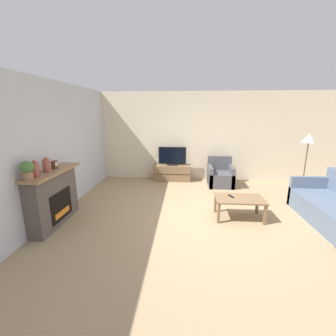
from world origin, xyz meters
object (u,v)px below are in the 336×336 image
tv_stand (172,173)px  remote (231,196)px  mantel_clock (55,165)px  armchair (220,176)px  coffee_table (239,201)px  fireplace (53,197)px  tv (172,157)px  potted_plant (27,169)px  floor_lamp (308,143)px  mantel_vase_left (35,169)px  mantel_vase_centre_left (46,165)px

tv_stand → remote: bearing=-61.4°
mantel_clock → armchair: mantel_clock is taller
tv_stand → coffee_table: bearing=-59.2°
fireplace → tv: 3.65m
tv → remote: tv is taller
potted_plant → tv: 4.16m
tv_stand → coffee_table: 2.91m
fireplace → floor_lamp: bearing=17.7°
fireplace → mantel_vase_left: mantel_vase_left is taller
tv_stand → remote: tv_stand is taller
mantel_vase_centre_left → coffee_table: 3.68m
armchair → remote: (-0.10, -2.06, 0.16)m
armchair → coffee_table: 2.13m
potted_plant → tv: potted_plant is taller
fireplace → armchair: (3.49, 2.63, -0.27)m
mantel_vase_left → remote: mantel_vase_left is taller
mantel_vase_centre_left → armchair: 4.51m
mantel_clock → floor_lamp: floor_lamp is taller
mantel_vase_centre_left → tv_stand: 3.83m
potted_plant → tv_stand: bearing=60.3°
floor_lamp → mantel_vase_centre_left: bearing=-161.2°
potted_plant → armchair: bearing=42.8°
potted_plant → coffee_table: potted_plant is taller
mantel_vase_left → potted_plant: 0.18m
coffee_table → tv_stand: bearing=120.8°
armchair → coffee_table: size_ratio=0.86×
mantel_clock → tv_stand: 3.63m
fireplace → mantel_clock: size_ratio=9.21×
potted_plant → tv_stand: size_ratio=0.27×
mantel_vase_left → potted_plant: potted_plant is taller
armchair → coffee_table: bearing=-88.4°
tv → floor_lamp: 3.58m
potted_plant → remote: size_ratio=2.00×
fireplace → potted_plant: 0.90m
coffee_table → floor_lamp: bearing=34.0°
tv_stand → fireplace: bearing=-124.5°
tv_stand → coffee_table: tv_stand is taller
tv → potted_plant: bearing=-119.7°
mantel_vase_left → potted_plant: bearing=-90.0°
remote → mantel_vase_left: bearing=171.2°
armchair → floor_lamp: floor_lamp is taller
tv → mantel_vase_centre_left: bearing=-123.4°
mantel_vase_centre_left → coffee_table: mantel_vase_centre_left is taller
fireplace → remote: size_ratio=9.04×
mantel_vase_centre_left → armchair: (3.47, 2.73, -0.90)m
mantel_vase_centre_left → tv: bearing=56.6°
fireplace → mantel_vase_centre_left: (0.02, -0.10, 0.64)m
tv → coffee_table: (1.49, -2.50, -0.38)m
mantel_vase_left → coffee_table: bearing=14.6°
mantel_vase_left → potted_plant: (-0.00, -0.17, 0.04)m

